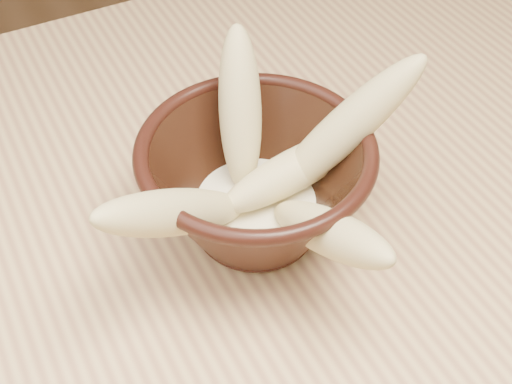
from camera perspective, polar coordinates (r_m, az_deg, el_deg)
table at (r=0.62m, az=-7.26°, el=-11.70°), size 1.20×0.80×0.75m
bowl at (r=0.55m, az=0.00°, el=0.62°), size 0.18×0.18×0.10m
milk_puddle at (r=0.56m, az=0.00°, el=-1.11°), size 0.10×0.10×0.01m
banana_upright at (r=0.56m, az=-1.27°, el=6.61°), size 0.07×0.10×0.13m
banana_left at (r=0.50m, az=-6.45°, el=-1.62°), size 0.15×0.08×0.12m
banana_right at (r=0.54m, az=7.12°, el=5.00°), size 0.14×0.06×0.14m
banana_across at (r=0.56m, az=3.07°, el=1.76°), size 0.14×0.05×0.04m
banana_front at (r=0.50m, az=5.84°, el=-3.23°), size 0.05×0.14×0.10m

